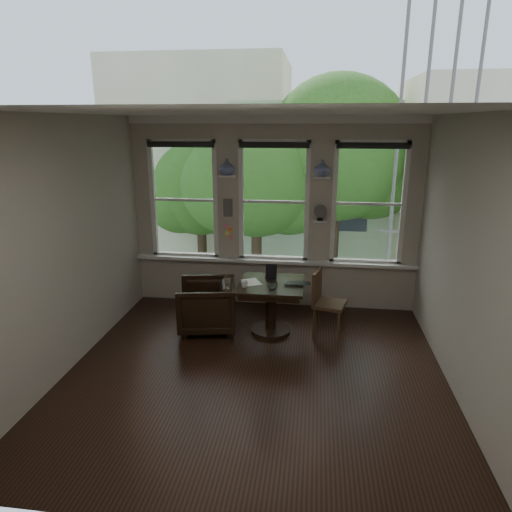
# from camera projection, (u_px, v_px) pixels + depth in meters

# --- Properties ---
(ground) EXTENTS (4.50, 4.50, 0.00)m
(ground) POSITION_uv_depth(u_px,v_px,m) (255.00, 372.00, 5.50)
(ground) COLOR black
(ground) RESTS_ON ground
(ceiling) EXTENTS (4.50, 4.50, 0.00)m
(ceiling) POSITION_uv_depth(u_px,v_px,m) (255.00, 112.00, 4.65)
(ceiling) COLOR silver
(ceiling) RESTS_ON ground
(wall_back) EXTENTS (4.50, 0.00, 4.50)m
(wall_back) POSITION_uv_depth(u_px,v_px,m) (274.00, 214.00, 7.22)
(wall_back) COLOR #B8AB9D
(wall_back) RESTS_ON ground
(wall_front) EXTENTS (4.50, 0.00, 4.50)m
(wall_front) POSITION_uv_depth(u_px,v_px,m) (208.00, 349.00, 2.94)
(wall_front) COLOR #B8AB9D
(wall_front) RESTS_ON ground
(wall_left) EXTENTS (0.00, 4.50, 4.50)m
(wall_left) POSITION_uv_depth(u_px,v_px,m) (66.00, 246.00, 5.36)
(wall_left) COLOR #B8AB9D
(wall_left) RESTS_ON ground
(wall_right) EXTENTS (0.00, 4.50, 4.50)m
(wall_right) POSITION_uv_depth(u_px,v_px,m) (467.00, 261.00, 4.80)
(wall_right) COLOR #B8AB9D
(wall_right) RESTS_ON ground
(window_left) EXTENTS (1.10, 0.12, 1.90)m
(window_left) POSITION_uv_depth(u_px,v_px,m) (185.00, 200.00, 7.34)
(window_left) COLOR white
(window_left) RESTS_ON ground
(window_center) EXTENTS (1.10, 0.12, 1.90)m
(window_center) POSITION_uv_depth(u_px,v_px,m) (274.00, 202.00, 7.16)
(window_center) COLOR white
(window_center) RESTS_ON ground
(window_right) EXTENTS (1.10, 0.12, 1.90)m
(window_right) POSITION_uv_depth(u_px,v_px,m) (368.00, 204.00, 6.98)
(window_right) COLOR white
(window_right) RESTS_ON ground
(shelf_left) EXTENTS (0.26, 0.16, 0.03)m
(shelf_left) POSITION_uv_depth(u_px,v_px,m) (227.00, 176.00, 7.05)
(shelf_left) COLOR white
(shelf_left) RESTS_ON ground
(shelf_right) EXTENTS (0.26, 0.16, 0.03)m
(shelf_right) POSITION_uv_depth(u_px,v_px,m) (322.00, 177.00, 6.86)
(shelf_right) COLOR white
(shelf_right) RESTS_ON ground
(intercom) EXTENTS (0.14, 0.06, 0.28)m
(intercom) POSITION_uv_depth(u_px,v_px,m) (228.00, 208.00, 7.22)
(intercom) COLOR #59544F
(intercom) RESTS_ON ground
(sticky_notes) EXTENTS (0.16, 0.01, 0.24)m
(sticky_notes) POSITION_uv_depth(u_px,v_px,m) (228.00, 229.00, 7.32)
(sticky_notes) COLOR pink
(sticky_notes) RESTS_ON ground
(desk_fan) EXTENTS (0.20, 0.20, 0.24)m
(desk_fan) POSITION_uv_depth(u_px,v_px,m) (320.00, 215.00, 7.00)
(desk_fan) COLOR #59544F
(desk_fan) RESTS_ON ground
(vase_left) EXTENTS (0.24, 0.24, 0.25)m
(vase_left) POSITION_uv_depth(u_px,v_px,m) (227.00, 167.00, 7.01)
(vase_left) COLOR silver
(vase_left) RESTS_ON shelf_left
(vase_right) EXTENTS (0.24, 0.24, 0.25)m
(vase_right) POSITION_uv_depth(u_px,v_px,m) (322.00, 168.00, 6.82)
(vase_right) COLOR silver
(vase_right) RESTS_ON shelf_right
(table) EXTENTS (0.90, 0.90, 0.75)m
(table) POSITION_uv_depth(u_px,v_px,m) (271.00, 308.00, 6.45)
(table) COLOR black
(table) RESTS_ON ground
(armchair_left) EXTENTS (0.94, 0.92, 0.74)m
(armchair_left) POSITION_uv_depth(u_px,v_px,m) (206.00, 306.00, 6.55)
(armchair_left) COLOR black
(armchair_left) RESTS_ON ground
(cushion_red) EXTENTS (0.45, 0.45, 0.06)m
(cushion_red) POSITION_uv_depth(u_px,v_px,m) (206.00, 300.00, 6.52)
(cushion_red) COLOR maroon
(cushion_red) RESTS_ON armchair_left
(side_chair_right) EXTENTS (0.51, 0.51, 0.92)m
(side_chair_right) POSITION_uv_depth(u_px,v_px,m) (330.00, 304.00, 6.38)
(side_chair_right) COLOR #3E2916
(side_chair_right) RESTS_ON ground
(laptop) EXTENTS (0.37, 0.25, 0.03)m
(laptop) POSITION_uv_depth(u_px,v_px,m) (298.00, 285.00, 6.22)
(laptop) COLOR black
(laptop) RESTS_ON table
(mug) EXTENTS (0.11, 0.11, 0.09)m
(mug) POSITION_uv_depth(u_px,v_px,m) (244.00, 284.00, 6.17)
(mug) COLOR white
(mug) RESTS_ON table
(drinking_glass) EXTENTS (0.14, 0.14, 0.11)m
(drinking_glass) POSITION_uv_depth(u_px,v_px,m) (272.00, 286.00, 6.08)
(drinking_glass) COLOR white
(drinking_glass) RESTS_ON table
(tablet) EXTENTS (0.16, 0.08, 0.22)m
(tablet) POSITION_uv_depth(u_px,v_px,m) (271.00, 272.00, 6.47)
(tablet) COLOR black
(tablet) RESTS_ON table
(papers) EXTENTS (0.33, 0.37, 0.00)m
(papers) POSITION_uv_depth(u_px,v_px,m) (251.00, 282.00, 6.37)
(papers) COLOR silver
(papers) RESTS_ON table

